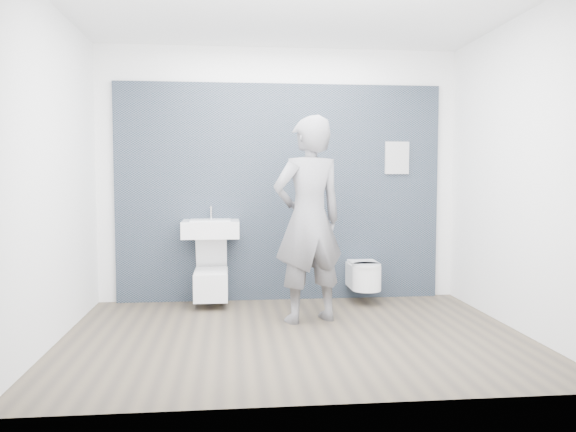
{
  "coord_description": "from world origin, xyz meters",
  "views": [
    {
      "loc": [
        -0.55,
        -4.76,
        1.38
      ],
      "look_at": [
        0.0,
        0.6,
        1.0
      ],
      "focal_mm": 35.0,
      "sensor_mm": 36.0,
      "label": 1
    }
  ],
  "objects": [
    {
      "name": "washbasin",
      "position": [
        -0.76,
        1.22,
        0.83
      ],
      "size": [
        0.6,
        0.45,
        0.45
      ],
      "color": "white",
      "rests_on": "ground"
    },
    {
      "name": "tile_wall",
      "position": [
        0.0,
        1.47,
        0.0
      ],
      "size": [
        3.6,
        0.06,
        2.4
      ],
      "primitive_type": "cube",
      "color": "black",
      "rests_on": "ground"
    },
    {
      "name": "toilet_rounded",
      "position": [
        0.9,
        1.17,
        0.3
      ],
      "size": [
        0.31,
        0.53,
        0.29
      ],
      "color": "white",
      "rests_on": "ground"
    },
    {
      "name": "ground",
      "position": [
        0.0,
        0.0,
        0.0
      ],
      "size": [
        4.0,
        4.0,
        0.0
      ],
      "primitive_type": "plane",
      "color": "brown",
      "rests_on": "ground"
    },
    {
      "name": "info_placard",
      "position": [
        1.32,
        1.43,
        0.0
      ],
      "size": [
        0.27,
        0.03,
        0.36
      ],
      "primitive_type": "cube",
      "color": "white",
      "rests_on": "ground"
    },
    {
      "name": "room_shell",
      "position": [
        0.0,
        0.0,
        1.74
      ],
      "size": [
        4.0,
        4.0,
        4.0
      ],
      "color": "white",
      "rests_on": "ground"
    },
    {
      "name": "visitor",
      "position": [
        0.18,
        0.46,
        0.97
      ],
      "size": [
        0.82,
        0.66,
        1.94
      ],
      "primitive_type": "imported",
      "rotation": [
        0.0,
        0.0,
        3.46
      ],
      "color": "slate",
      "rests_on": "ground"
    },
    {
      "name": "toilet_square",
      "position": [
        -0.76,
        1.19,
        0.26
      ],
      "size": [
        0.35,
        0.51,
        0.66
      ],
      "color": "white",
      "rests_on": "ground"
    }
  ]
}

